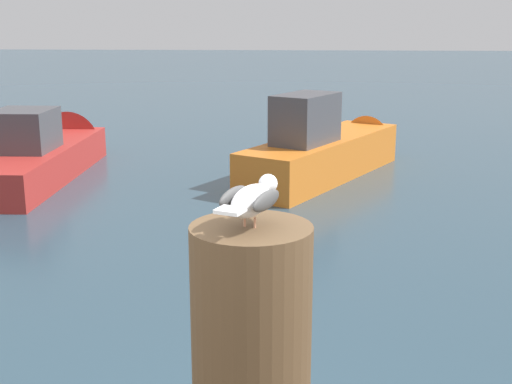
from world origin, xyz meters
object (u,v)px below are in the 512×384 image
object	(u,v)px
mooring_post	(251,352)
seagull	(252,199)
boat_orange	(331,148)
boat_red	(48,150)

from	to	relation	value
mooring_post	seagull	distance (m)	0.53
seagull	boat_orange	size ratio (longest dim) A/B	0.08
boat_orange	boat_red	xyz separation A→B (m)	(-5.36, -0.00, -0.11)
seagull	boat_red	size ratio (longest dim) A/B	0.07
mooring_post	seagull	world-z (taller)	seagull
mooring_post	boat_red	bearing A→B (deg)	113.85
boat_orange	mooring_post	bearing A→B (deg)	-94.16
seagull	boat_red	distance (m)	11.54
mooring_post	boat_red	size ratio (longest dim) A/B	0.16
mooring_post	boat_red	xyz separation A→B (m)	(-4.60, 10.41, -1.35)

